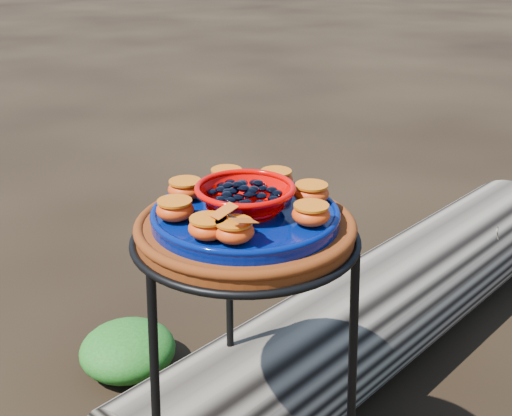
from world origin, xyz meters
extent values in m
cylinder|color=#622C0A|center=(0.00, 0.00, 0.72)|extent=(0.38, 0.38, 0.03)
cylinder|color=#020F36|center=(0.00, 0.00, 0.74)|extent=(0.32, 0.32, 0.02)
ellipsoid|color=red|center=(-0.04, -0.12, 0.77)|extent=(0.06, 0.06, 0.03)
ellipsoid|color=red|center=(0.10, -0.08, 0.77)|extent=(0.06, 0.06, 0.03)
ellipsoid|color=red|center=(0.12, 0.01, 0.77)|extent=(0.06, 0.06, 0.03)
ellipsoid|color=red|center=(0.08, 0.10, 0.77)|extent=(0.06, 0.06, 0.03)
ellipsoid|color=red|center=(-0.01, 0.12, 0.77)|extent=(0.06, 0.06, 0.03)
ellipsoid|color=red|center=(-0.10, 0.08, 0.77)|extent=(0.06, 0.06, 0.03)
ellipsoid|color=red|center=(-0.12, -0.01, 0.77)|extent=(0.06, 0.06, 0.03)
ellipsoid|color=red|center=(-0.08, -0.10, 0.77)|extent=(0.06, 0.06, 0.03)
ellipsoid|color=#1B4B13|center=(-0.25, 0.62, 0.07)|extent=(0.28, 0.28, 0.14)
camera|label=1|loc=(-0.18, -1.00, 1.19)|focal=45.00mm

